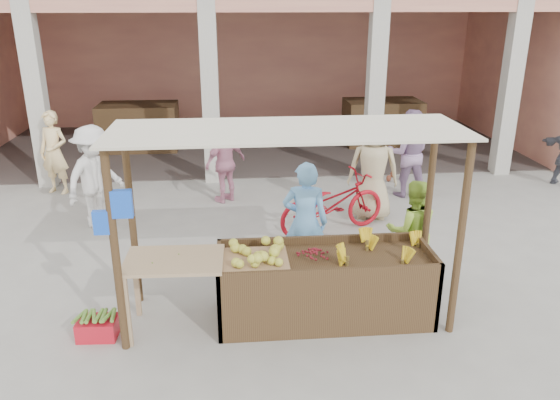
{
  "coord_description": "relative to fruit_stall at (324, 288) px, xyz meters",
  "views": [
    {
      "loc": [
        -0.57,
        -5.84,
        3.73
      ],
      "look_at": [
        0.06,
        1.2,
        1.13
      ],
      "focal_mm": 35.0,
      "sensor_mm": 36.0,
      "label": 1
    }
  ],
  "objects": [
    {
      "name": "stall_awning",
      "position": [
        -0.51,
        0.06,
        1.58
      ],
      "size": [
        4.09,
        1.35,
        2.39
      ],
      "color": "#45321B",
      "rests_on": "ground"
    },
    {
      "name": "fruit_stall",
      "position": [
        0.0,
        0.0,
        0.0
      ],
      "size": [
        2.6,
        0.95,
        0.8
      ],
      "primitive_type": "cube",
      "color": "#45321B",
      "rests_on": "ground"
    },
    {
      "name": "shopper_e",
      "position": [
        -4.65,
        5.14,
        0.48
      ],
      "size": [
        0.78,
        0.69,
        1.76
      ],
      "primitive_type": "imported",
      "rotation": [
        0.0,
        0.0,
        -0.35
      ],
      "color": "#FAD68F",
      "rests_on": "ground"
    },
    {
      "name": "papaya_pile",
      "position": [
        -1.79,
        -0.09,
        0.61
      ],
      "size": [
        0.65,
        0.37,
        0.19
      ],
      "primitive_type": null,
      "color": "#42842B",
      "rests_on": "side_table"
    },
    {
      "name": "red_crate",
      "position": [
        -2.71,
        -0.2,
        -0.28
      ],
      "size": [
        0.46,
        0.35,
        0.23
      ],
      "primitive_type": "cube",
      "rotation": [
        0.0,
        0.0,
        -0.05
      ],
      "color": "red",
      "rests_on": "ground"
    },
    {
      "name": "market_building",
      "position": [
        -0.45,
        8.93,
        2.3
      ],
      "size": [
        14.4,
        6.4,
        4.2
      ],
      "color": "#F1A07E",
      "rests_on": "ground"
    },
    {
      "name": "berry_heap",
      "position": [
        -0.13,
        0.03,
        0.48
      ],
      "size": [
        0.49,
        0.4,
        0.16
      ],
      "primitive_type": "ellipsoid",
      "color": "maroon",
      "rests_on": "fruit_stall"
    },
    {
      "name": "produce_sacks",
      "position": [
        2.38,
        5.34,
        -0.11
      ],
      "size": [
        0.96,
        0.72,
        0.58
      ],
      "color": "maroon",
      "rests_on": "ground"
    },
    {
      "name": "banana_heap",
      "position": [
        0.69,
        0.03,
        0.5
      ],
      "size": [
        1.14,
        0.62,
        0.21
      ],
      "primitive_type": null,
      "color": "gold",
      "rests_on": "fruit_stall"
    },
    {
      "name": "motorcycle",
      "position": [
        0.57,
        2.63,
        0.13
      ],
      "size": [
        1.37,
        2.17,
        1.07
      ],
      "primitive_type": "imported",
      "rotation": [
        0.0,
        0.0,
        1.93
      ],
      "color": "#A50D19",
      "rests_on": "ground"
    },
    {
      "name": "ground",
      "position": [
        -0.5,
        0.0,
        -0.4
      ],
      "size": [
        60.0,
        60.0,
        0.0
      ],
      "primitive_type": "plane",
      "color": "gray",
      "rests_on": "ground"
    },
    {
      "name": "shopper_f",
      "position": [
        2.4,
        4.34,
        0.56
      ],
      "size": [
        1.01,
        0.68,
        1.92
      ],
      "primitive_type": "imported",
      "rotation": [
        0.0,
        0.0,
        2.98
      ],
      "color": "gray",
      "rests_on": "ground"
    },
    {
      "name": "melon_tray",
      "position": [
        -0.85,
        -0.05,
        0.5
      ],
      "size": [
        0.79,
        0.69,
        0.21
      ],
      "color": "#9C7650",
      "rests_on": "fruit_stall"
    },
    {
      "name": "vendor_blue",
      "position": [
        -0.11,
        1.01,
        0.52
      ],
      "size": [
        0.78,
        0.63,
        1.84
      ],
      "primitive_type": "imported",
      "rotation": [
        0.0,
        0.0,
        2.94
      ],
      "color": "#6DB2EF",
      "rests_on": "ground"
    },
    {
      "name": "shopper_c",
      "position": [
        1.39,
        3.2,
        0.62
      ],
      "size": [
        1.09,
        0.82,
        2.04
      ],
      "primitive_type": "imported",
      "rotation": [
        0.0,
        0.0,
        2.94
      ],
      "color": "tan",
      "rests_on": "ground"
    },
    {
      "name": "shopper_b",
      "position": [
        -1.22,
        4.31,
        0.44
      ],
      "size": [
        1.09,
        1.02,
        1.67
      ],
      "primitive_type": "imported",
      "rotation": [
        0.0,
        0.0,
        3.81
      ],
      "color": "pink",
      "rests_on": "ground"
    },
    {
      "name": "vendor_green",
      "position": [
        1.36,
        0.88,
        0.37
      ],
      "size": [
        0.77,
        0.49,
        1.54
      ],
      "primitive_type": "imported",
      "rotation": [
        0.0,
        0.0,
        3.06
      ],
      "color": "#99C239",
      "rests_on": "ground"
    },
    {
      "name": "side_table",
      "position": [
        -1.79,
        -0.09,
        0.38
      ],
      "size": [
        1.16,
        0.79,
        0.92
      ],
      "rotation": [
        0.0,
        0.0,
        -0.03
      ],
      "color": "tan",
      "rests_on": "ground"
    },
    {
      "name": "plantain_bundle",
      "position": [
        -2.71,
        -0.2,
        -0.13
      ],
      "size": [
        0.37,
        0.26,
        0.07
      ],
      "primitive_type": null,
      "color": "#598530",
      "rests_on": "red_crate"
    },
    {
      "name": "shopper_a",
      "position": [
        -3.43,
        3.22,
        0.57
      ],
      "size": [
        1.21,
        1.38,
        1.94
      ],
      "primitive_type": "imported",
      "rotation": [
        0.0,
        0.0,
        0.97
      ],
      "color": "silver",
      "rests_on": "ground"
    }
  ]
}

